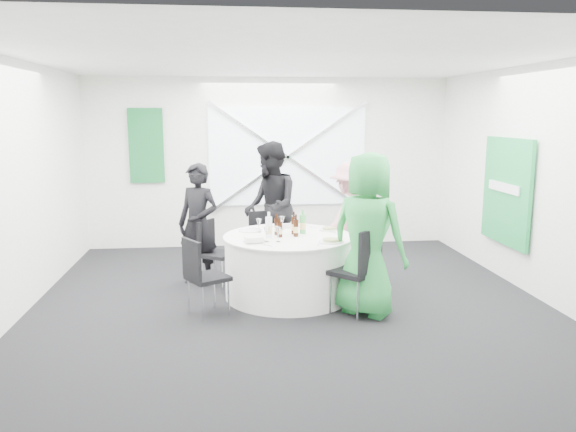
{
  "coord_description": "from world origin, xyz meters",
  "views": [
    {
      "loc": [
        -0.73,
        -6.36,
        2.19
      ],
      "look_at": [
        0.0,
        0.2,
        1.0
      ],
      "focal_mm": 35.0,
      "sensor_mm": 36.0,
      "label": 1
    }
  ],
  "objects": [
    {
      "name": "floor",
      "position": [
        0.0,
        0.0,
        0.0
      ],
      "size": [
        6.0,
        6.0,
        0.0
      ],
      "primitive_type": "plane",
      "color": "black",
      "rests_on": "ground"
    },
    {
      "name": "ceiling",
      "position": [
        0.0,
        0.0,
        2.8
      ],
      "size": [
        6.0,
        6.0,
        0.0
      ],
      "primitive_type": "plane",
      "rotation": [
        3.14,
        0.0,
        0.0
      ],
      "color": "white",
      "rests_on": "wall_back"
    },
    {
      "name": "wall_back",
      "position": [
        0.0,
        3.0,
        1.4
      ],
      "size": [
        6.0,
        0.0,
        6.0
      ],
      "primitive_type": "plane",
      "rotation": [
        1.57,
        0.0,
        0.0
      ],
      "color": "silver",
      "rests_on": "floor"
    },
    {
      "name": "wall_front",
      "position": [
        0.0,
        -3.0,
        1.4
      ],
      "size": [
        6.0,
        0.0,
        6.0
      ],
      "primitive_type": "plane",
      "rotation": [
        -1.57,
        0.0,
        0.0
      ],
      "color": "silver",
      "rests_on": "floor"
    },
    {
      "name": "wall_left",
      "position": [
        -3.0,
        0.0,
        1.4
      ],
      "size": [
        0.0,
        6.0,
        6.0
      ],
      "primitive_type": "plane",
      "rotation": [
        1.57,
        0.0,
        1.57
      ],
      "color": "silver",
      "rests_on": "floor"
    },
    {
      "name": "wall_right",
      "position": [
        3.0,
        0.0,
        1.4
      ],
      "size": [
        0.0,
        6.0,
        6.0
      ],
      "primitive_type": "plane",
      "rotation": [
        1.57,
        0.0,
        -1.57
      ],
      "color": "silver",
      "rests_on": "floor"
    },
    {
      "name": "window_panel",
      "position": [
        0.3,
        2.96,
        1.5
      ],
      "size": [
        2.6,
        0.03,
        1.6
      ],
      "primitive_type": "cube",
      "color": "white",
      "rests_on": "wall_back"
    },
    {
      "name": "window_brace_a",
      "position": [
        0.3,
        2.92,
        1.5
      ],
      "size": [
        2.63,
        0.05,
        1.84
      ],
      "primitive_type": "cube",
      "rotation": [
        0.0,
        0.97,
        0.0
      ],
      "color": "silver",
      "rests_on": "window_panel"
    },
    {
      "name": "window_brace_b",
      "position": [
        0.3,
        2.92,
        1.5
      ],
      "size": [
        2.63,
        0.05,
        1.84
      ],
      "primitive_type": "cube",
      "rotation": [
        0.0,
        -0.97,
        0.0
      ],
      "color": "silver",
      "rests_on": "window_panel"
    },
    {
      "name": "green_banner",
      "position": [
        -2.0,
        2.95,
        1.7
      ],
      "size": [
        0.55,
        0.04,
        1.2
      ],
      "primitive_type": "cube",
      "color": "#156A2B",
      "rests_on": "wall_back"
    },
    {
      "name": "green_sign",
      "position": [
        2.94,
        0.6,
        1.2
      ],
      "size": [
        0.05,
        1.2,
        1.4
      ],
      "primitive_type": "cube",
      "color": "#1B9544",
      "rests_on": "wall_right"
    },
    {
      "name": "banquet_table",
      "position": [
        0.0,
        0.2,
        0.38
      ],
      "size": [
        1.56,
        1.56,
        0.76
      ],
      "color": "silver",
      "rests_on": "floor"
    },
    {
      "name": "chair_back",
      "position": [
        -0.22,
        1.25,
        0.51
      ],
      "size": [
        0.47,
        0.47,
        0.87
      ],
      "rotation": [
        0.0,
        0.0,
        0.2
      ],
      "color": "black",
      "rests_on": "floor"
    },
    {
      "name": "chair_back_left",
      "position": [
        -0.91,
        0.79,
        0.49
      ],
      "size": [
        0.53,
        0.53,
        0.85
      ],
      "rotation": [
        0.0,
        0.0,
        1.0
      ],
      "color": "black",
      "rests_on": "floor"
    },
    {
      "name": "chair_back_right",
      "position": [
        0.9,
        0.75,
        0.48
      ],
      "size": [
        0.52,
        0.52,
        0.83
      ],
      "rotation": [
        0.0,
        0.0,
        -1.02
      ],
      "color": "black",
      "rests_on": "floor"
    },
    {
      "name": "chair_front_right",
      "position": [
        0.72,
        -0.54,
        0.58
      ],
      "size": [
        0.63,
        0.63,
        0.98
      ],
      "rotation": [
        0.0,
        0.0,
        3.91
      ],
      "color": "black",
      "rests_on": "floor"
    },
    {
      "name": "chair_front_left",
      "position": [
        -1.02,
        -0.4,
        0.51
      ],
      "size": [
        0.55,
        0.55,
        0.88
      ],
      "rotation": [
        0.0,
        0.0,
        2.1
      ],
      "color": "black",
      "rests_on": "floor"
    },
    {
      "name": "person_man_back_left",
      "position": [
        -1.1,
        0.86,
        0.79
      ],
      "size": [
        0.69,
        0.62,
        1.58
      ],
      "primitive_type": "imported",
      "rotation": [
        0.0,
        0.0,
        -0.54
      ],
      "color": "black",
      "rests_on": "floor"
    },
    {
      "name": "person_man_back",
      "position": [
        -0.12,
        1.38,
        0.92
      ],
      "size": [
        0.58,
        0.94,
        1.84
      ],
      "primitive_type": "imported",
      "rotation": [
        0.0,
        0.0,
        -1.47
      ],
      "color": "black",
      "rests_on": "floor"
    },
    {
      "name": "person_woman_pink",
      "position": [
        0.9,
        0.7,
        0.8
      ],
      "size": [
        1.14,
        0.92,
        1.6
      ],
      "primitive_type": "imported",
      "rotation": [
        0.0,
        0.0,
        -2.63
      ],
      "color": "#D48993",
      "rests_on": "floor"
    },
    {
      "name": "person_woman_green",
      "position": [
        0.8,
        -0.5,
        0.9
      ],
      "size": [
        1.04,
        1.01,
        1.81
      ],
      "primitive_type": "imported",
      "rotation": [
        0.0,
        0.0,
        2.42
      ],
      "color": "green",
      "rests_on": "floor"
    },
    {
      "name": "plate_back",
      "position": [
        0.07,
        0.71,
        0.77
      ],
      "size": [
        0.26,
        0.26,
        0.01
      ],
      "color": "silver",
      "rests_on": "banquet_table"
    },
    {
      "name": "plate_back_left",
      "position": [
        -0.44,
        0.53,
        0.77
      ],
      "size": [
        0.29,
        0.29,
        0.01
      ],
      "color": "silver",
      "rests_on": "banquet_table"
    },
    {
      "name": "plate_back_right",
      "position": [
        0.55,
        0.45,
        0.78
      ],
      "size": [
        0.25,
        0.25,
        0.04
      ],
      "color": "silver",
      "rests_on": "banquet_table"
    },
    {
      "name": "plate_front_right",
      "position": [
        0.45,
        -0.2,
        0.78
      ],
      "size": [
        0.29,
        0.29,
        0.04
      ],
      "color": "silver",
      "rests_on": "banquet_table"
    },
    {
      "name": "plate_front_left",
      "position": [
        -0.42,
        -0.07,
        0.77
      ],
      "size": [
        0.25,
        0.25,
        0.01
      ],
      "color": "silver",
      "rests_on": "banquet_table"
    },
    {
      "name": "napkin",
      "position": [
        -0.43,
        -0.15,
        0.8
      ],
      "size": [
        0.23,
        0.17,
        0.06
      ],
      "primitive_type": "cube",
      "rotation": [
        0.0,
        0.0,
        0.22
      ],
      "color": "silver",
      "rests_on": "plate_front_left"
    },
    {
      "name": "beer_bottle_a",
      "position": [
        -0.13,
        0.25,
        0.86
      ],
      "size": [
        0.06,
        0.06,
        0.26
      ],
      "color": "#331609",
      "rests_on": "banquet_table"
    },
    {
      "name": "beer_bottle_b",
      "position": [
        0.08,
        0.28,
        0.87
      ],
      "size": [
        0.06,
        0.06,
        0.28
      ],
      "color": "#331609",
      "rests_on": "banquet_table"
    },
    {
      "name": "beer_bottle_c",
      "position": [
        0.09,
        0.14,
        0.86
      ],
      "size": [
        0.06,
        0.06,
        0.27
      ],
      "color": "#331609",
      "rests_on": "banquet_table"
    },
    {
      "name": "beer_bottle_d",
      "position": [
        -0.11,
        0.13,
        0.85
      ],
      "size": [
        0.06,
        0.06,
        0.24
      ],
      "color": "#331609",
      "rests_on": "banquet_table"
    },
    {
      "name": "green_water_bottle",
      "position": [
        0.19,
        0.31,
        0.87
      ],
      "size": [
        0.08,
        0.08,
        0.29
      ],
      "color": "green",
      "rests_on": "banquet_table"
    },
    {
      "name": "clear_water_bottle",
      "position": [
        -0.24,
        0.1,
        0.88
      ],
      "size": [
        0.08,
        0.08,
        0.31
      ],
      "color": "white",
      "rests_on": "banquet_table"
    },
    {
      "name": "wine_glass_a",
      "position": [
        -0.33,
        0.43,
        0.88
      ],
      "size": [
        0.07,
        0.07,
        0.17
      ],
      "color": "white",
      "rests_on": "banquet_table"
    },
    {
      "name": "wine_glass_b",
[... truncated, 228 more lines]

